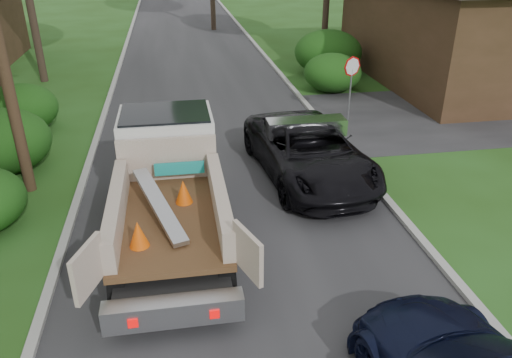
{
  "coord_description": "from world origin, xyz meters",
  "views": [
    {
      "loc": [
        -1.35,
        -8.35,
        6.48
      ],
      "look_at": [
        0.45,
        2.19,
        1.2
      ],
      "focal_mm": 35.0,
      "sensor_mm": 36.0,
      "label": 1
    }
  ],
  "objects_px": {
    "stop_sign": "(352,75)",
    "black_pickup": "(309,151)",
    "flatbed_truck": "(168,173)",
    "house_right": "(477,12)"
  },
  "relations": [
    {
      "from": "stop_sign",
      "to": "black_pickup",
      "type": "bearing_deg",
      "value": -121.89
    },
    {
      "from": "flatbed_truck",
      "to": "black_pickup",
      "type": "bearing_deg",
      "value": 25.76
    },
    {
      "from": "flatbed_truck",
      "to": "black_pickup",
      "type": "xyz_separation_m",
      "value": [
        4.01,
        1.91,
        -0.53
      ]
    },
    {
      "from": "stop_sign",
      "to": "flatbed_truck",
      "type": "bearing_deg",
      "value": -136.7
    },
    {
      "from": "house_right",
      "to": "flatbed_truck",
      "type": "xyz_separation_m",
      "value": [
        -14.61,
        -11.41,
        -1.82
      ]
    },
    {
      "from": "stop_sign",
      "to": "black_pickup",
      "type": "height_order",
      "value": "stop_sign"
    },
    {
      "from": "house_right",
      "to": "black_pickup",
      "type": "height_order",
      "value": "house_right"
    },
    {
      "from": "stop_sign",
      "to": "house_right",
      "type": "xyz_separation_m",
      "value": [
        7.8,
        5.0,
        1.38
      ]
    },
    {
      "from": "flatbed_truck",
      "to": "black_pickup",
      "type": "distance_m",
      "value": 4.47
    },
    {
      "from": "stop_sign",
      "to": "flatbed_truck",
      "type": "xyz_separation_m",
      "value": [
        -6.81,
        -6.41,
        -0.43
      ]
    }
  ]
}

